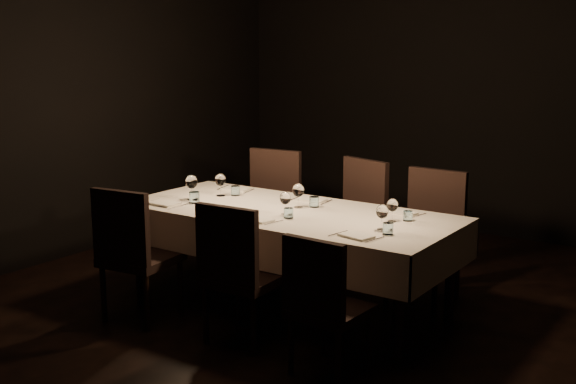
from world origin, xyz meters
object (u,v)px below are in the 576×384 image
Objects in this scene: chair_near_left at (133,249)px; chair_far_left at (268,205)px; chair_far_center at (354,216)px; chair_near_right at (323,299)px; chair_near_center at (238,268)px; chair_far_right at (429,229)px; dining_table at (288,220)px.

chair_far_left is at bearing -97.48° from chair_near_left.
chair_far_center reaches higher than chair_near_left.
chair_near_right is at bearing -51.81° from chair_far_left.
chair_far_left reaches higher than chair_near_center.
chair_far_right is at bearing -139.40° from chair_near_left.
chair_near_right is at bearing -85.96° from chair_far_right.
chair_near_left is at bearing 3.44° from chair_near_center.
dining_table is 0.78m from chair_near_center.
dining_table is 1.15m from chair_near_left.
dining_table is at bearing -78.72° from chair_far_center.
chair_near_center is 1.61m from chair_far_center.
chair_far_right reaches higher than dining_table.
chair_near_right is 1.86m from chair_far_center.
chair_far_right reaches higher than chair_near_left.
chair_far_center is (-0.75, 1.70, 0.07)m from chair_near_right.
dining_table is 2.55× the size of chair_near_left.
dining_table is 0.87m from chair_far_center.
chair_near_right is 0.85× the size of chair_far_center.
dining_table is 2.40× the size of chair_far_left.
dining_table is at bearing -42.67° from chair_near_right.
chair_near_left is at bearing -131.80° from dining_table.
chair_far_center is 0.69m from chair_far_right.
dining_table is at bearing -131.29° from chair_far_right.
chair_far_left is at bearing -175.97° from chair_far_right.
chair_far_left is (-1.57, 1.61, 0.08)m from chair_near_right.
chair_far_left is 1.51m from chair_far_right.
chair_near_center is (0.12, -0.75, -0.16)m from dining_table.
chair_far_center is (-0.03, 1.61, 0.03)m from chair_near_center.
chair_far_center is at bearing 84.54° from dining_table.
dining_table is at bearing -84.20° from chair_near_center.
chair_near_left is 1.59m from chair_near_right.
chair_near_right is (0.83, -0.84, -0.20)m from dining_table.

